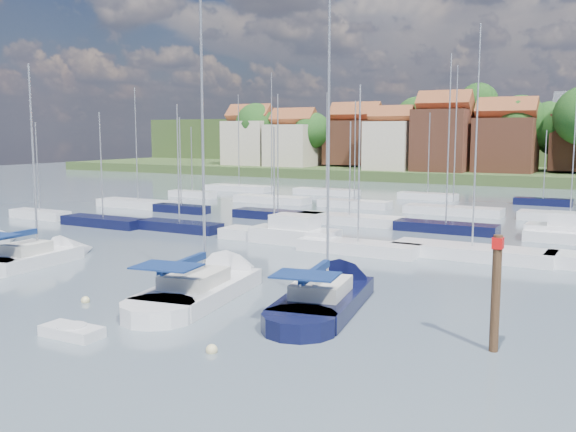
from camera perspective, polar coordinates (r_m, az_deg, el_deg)
The scene contains 11 objects.
ground at distance 66.51m, azimuth 12.95°, elevation -0.18°, with size 260.00×260.00×0.00m, color #485561.
sailboat_left at distance 45.86m, azimuth -20.73°, elevation -3.40°, with size 3.53×10.47×14.05m.
sailboat_centre at distance 35.57m, azimuth -6.45°, elevation -6.02°, with size 5.63×13.66×17.94m.
sailboat_navy at distance 33.34m, azimuth 4.01°, elevation -6.90°, with size 5.59×13.05×17.47m.
tender at distance 29.07m, azimuth -18.66°, elevation -9.70°, with size 2.74×1.32×0.59m.
timber_piling at distance 26.74m, azimuth 17.90°, elevation -8.46°, with size 0.40×0.40×6.92m.
buoy_c at distance 34.52m, azimuth -17.56°, elevation -7.34°, with size 0.44×0.44×0.44m, color beige.
buoy_d at distance 25.96m, azimuth -6.80°, elevation -11.96°, with size 0.47×0.47×0.47m, color beige.
buoy_e at distance 34.10m, azimuth 2.38°, elevation -7.17°, with size 0.47×0.47×0.47m, color #D85914.
marina_field at distance 61.31m, azimuth 13.40°, elevation -0.42°, with size 79.62×41.41×15.93m.
far_shore_town at distance 156.90m, azimuth 23.41°, elevation 5.37°, with size 212.46×90.00×22.27m.
Camera 1 is at (18.33, -23.35, 8.60)m, focal length 40.00 mm.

